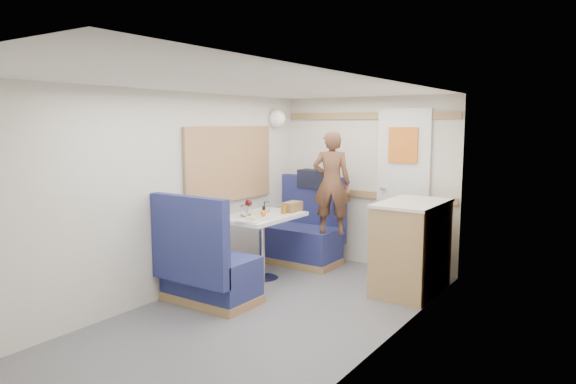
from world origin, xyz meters
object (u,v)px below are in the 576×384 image
Objects in this scene: person at (331,183)px; galley_counter at (411,246)px; tray at (253,220)px; dome_light at (277,119)px; orange_fruit at (263,213)px; tumbler_left at (244,211)px; bench_near at (207,272)px; duffel_bag at (317,179)px; tumbler_mid at (267,207)px; beer_glass at (284,209)px; bread_loaf at (292,207)px; bench_far at (304,238)px; wine_glass at (249,204)px; cheese_block at (251,218)px; dinette_table at (262,229)px; pepper_grinder at (264,210)px.

galley_counter is at bearing 148.28° from person.
galley_counter is 1.62m from tray.
dome_light reaches higher than orange_fruit.
tumbler_left is (-0.21, 0.12, 0.05)m from tray.
orange_fruit is (0.13, 0.72, 0.47)m from bench_near.
duffel_bag is at bearing -67.71° from person.
tumbler_mid is 1.13× the size of beer_glass.
beer_glass is 0.38× the size of bread_loaf.
tumbler_mid is at bearing -97.32° from bench_far.
bread_loaf is at bearing 60.57° from wine_glass.
cheese_block is (0.03, -0.06, 0.03)m from tray.
bench_far reaches higher than tumbler_left.
orange_fruit is 0.22m from tumbler_left.
dinette_table is at bearing 32.76° from person.
bread_loaf is (0.15, 0.32, 0.01)m from pepper_grinder.
wine_glass is at bearing 135.45° from tray.
bench_near is at bearing -90.00° from dinette_table.
tumbler_left reaches higher than bread_loaf.
tumbler_left is at bearing -94.77° from bench_far.
wine_glass is 0.12m from tumbler_left.
duffel_bag is at bearing 99.14° from bread_loaf.
duffel_bag is 2.76× the size of wine_glass.
bench_far reaches higher than orange_fruit.
tray is (0.12, -1.17, 0.43)m from bench_far.
bench_near reaches higher than pepper_grinder.
beer_glass is 0.21m from pepper_grinder.
orange_fruit is 0.23m from cheese_block.
bench_far is at bearing 103.00° from beer_glass.
orange_fruit is (0.01, 0.16, 0.04)m from tray.
pepper_grinder is (-0.16, 0.42, 0.01)m from cheese_block.
bench_near reaches higher than bread_loaf.
beer_glass is at bearing -50.29° from dome_light.
wine_glass is at bearing -95.11° from tumbler_mid.
beer_glass is (0.24, -0.01, -0.01)m from tumbler_mid.
bench_near is at bearing -85.51° from tumbler_mid.
tumbler_mid is at bearing -64.52° from dome_light.
person is at bearing 73.43° from bench_near.
bench_near is 1.33m from bread_loaf.
dome_light reaches higher than tray.
dinette_table is 0.30m from tumbler_left.
pepper_grinder reaches higher than tray.
person is at bearing 68.39° from orange_fruit.
dome_light is 1.67m from cheese_block.
tumbler_left reaches higher than pepper_grinder.
dinette_table is at bearing -90.34° from duffel_bag.
dome_light is 1.82× the size of tumbler_mid.
duffel_bag is at bearing 158.41° from galley_counter.
galley_counter is 1.63m from cheese_block.
galley_counter is at bearing 27.43° from orange_fruit.
orange_fruit is 0.24m from pepper_grinder.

